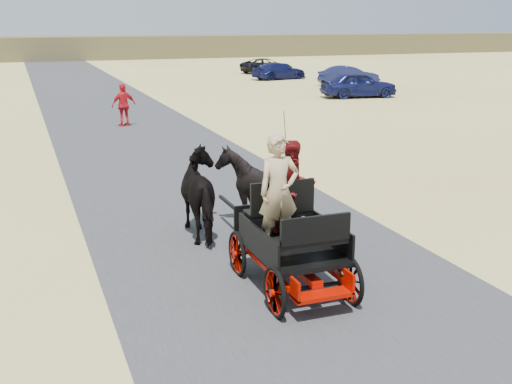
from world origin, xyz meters
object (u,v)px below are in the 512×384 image
object	(u,v)px
horse_right	(257,189)
car_a	(359,85)
car_b	(349,76)
car_c	(279,71)
carriage	(291,267)
pedestrian	(124,105)
horse_left	(205,194)
car_d	(267,66)

from	to	relation	value
horse_right	car_a	world-z (taller)	horse_right
car_b	car_c	world-z (taller)	car_b
carriage	horse_right	xyz separation A→B (m)	(0.55, 3.00, 0.49)
pedestrian	car_a	world-z (taller)	pedestrian
car_c	horse_left	bearing A→B (deg)	144.67
car_b	car_c	xyz separation A→B (m)	(-2.50, 5.83, -0.04)
carriage	horse_left	xyz separation A→B (m)	(-0.55, 3.00, 0.49)
horse_left	car_a	size ratio (longest dim) A/B	0.48
carriage	car_d	bearing A→B (deg)	69.16
horse_left	car_b	size ratio (longest dim) A/B	0.52
pedestrian	carriage	bearing A→B (deg)	75.82
carriage	car_c	world-z (taller)	car_c
car_c	car_b	bearing A→B (deg)	-167.27
carriage	car_d	world-z (taller)	car_d
carriage	car_a	bearing A→B (deg)	58.49
pedestrian	car_d	world-z (taller)	pedestrian
horse_left	car_d	world-z (taller)	horse_left
horse_left	car_d	size ratio (longest dim) A/B	0.48
car_b	car_c	size ratio (longest dim) A/B	0.94
horse_left	car_a	distance (m)	24.44
carriage	horse_right	world-z (taller)	horse_right
pedestrian	car_b	bearing A→B (deg)	-158.89
carriage	car_b	world-z (taller)	car_b
horse_left	horse_right	distance (m)	1.10
pedestrian	car_a	size ratio (longest dim) A/B	0.41
carriage	car_a	xyz separation A→B (m)	(13.91, 22.69, 0.35)
car_a	car_d	xyz separation A→B (m)	(1.24, 17.13, -0.12)
car_d	car_a	bearing A→B (deg)	171.66
horse_right	car_c	bearing A→B (deg)	-113.16
horse_right	car_a	bearing A→B (deg)	-124.16
car_c	car_d	xyz separation A→B (m)	(1.16, 5.38, -0.01)
pedestrian	car_b	xyz separation A→B (m)	(16.38, 11.41, -0.23)
car_a	car_b	size ratio (longest dim) A/B	1.08
car_d	carriage	bearing A→B (deg)	154.97
horse_right	car_b	distance (m)	30.17
car_a	car_d	world-z (taller)	car_a
carriage	pedestrian	xyz separation A→B (m)	(0.12, 17.20, 0.50)
car_c	car_a	bearing A→B (deg)	169.09
horse_left	car_b	world-z (taller)	horse_left
pedestrian	car_b	world-z (taller)	pedestrian
carriage	car_c	size ratio (longest dim) A/B	0.59
car_a	car_c	bearing A→B (deg)	6.87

